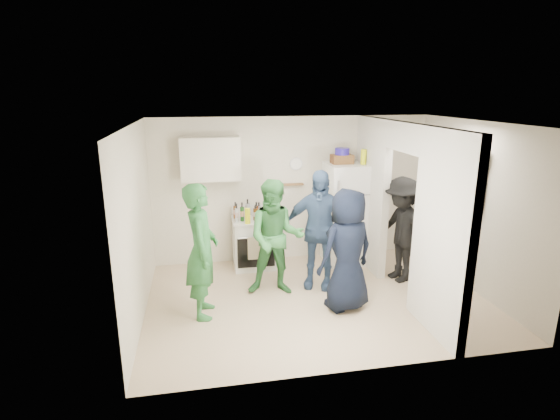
# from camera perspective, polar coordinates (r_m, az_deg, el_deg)

# --- Properties ---
(floor) EXTENTS (4.80, 4.80, 0.00)m
(floor) POSITION_cam_1_polar(r_m,az_deg,el_deg) (6.46, 4.84, -11.49)
(floor) COLOR tan
(floor) RESTS_ON ground
(wall_back) EXTENTS (4.80, 0.00, 4.80)m
(wall_back) POSITION_cam_1_polar(r_m,az_deg,el_deg) (7.60, 1.67, 2.71)
(wall_back) COLOR silver
(wall_back) RESTS_ON floor
(wall_front) EXTENTS (4.80, 0.00, 4.80)m
(wall_front) POSITION_cam_1_polar(r_m,az_deg,el_deg) (4.48, 10.98, -6.69)
(wall_front) COLOR silver
(wall_front) RESTS_ON floor
(wall_left) EXTENTS (0.00, 3.40, 3.40)m
(wall_left) POSITION_cam_1_polar(r_m,az_deg,el_deg) (5.85, -18.19, -1.94)
(wall_left) COLOR silver
(wall_left) RESTS_ON floor
(wall_right) EXTENTS (0.00, 3.40, 3.40)m
(wall_right) POSITION_cam_1_polar(r_m,az_deg,el_deg) (7.03, 24.31, 0.29)
(wall_right) COLOR silver
(wall_right) RESTS_ON floor
(ceiling) EXTENTS (4.80, 4.80, 0.00)m
(ceiling) POSITION_cam_1_polar(r_m,az_deg,el_deg) (5.78, 5.40, 11.21)
(ceiling) COLOR white
(ceiling) RESTS_ON wall_back
(partition_pier_back) EXTENTS (0.12, 1.20, 2.50)m
(partition_pier_back) POSITION_cam_1_polar(r_m,az_deg,el_deg) (7.39, 11.80, 2.04)
(partition_pier_back) COLOR silver
(partition_pier_back) RESTS_ON floor
(partition_pier_front) EXTENTS (0.12, 1.20, 2.50)m
(partition_pier_front) POSITION_cam_1_polar(r_m,az_deg,el_deg) (5.50, 20.42, -3.21)
(partition_pier_front) COLOR silver
(partition_pier_front) RESTS_ON floor
(partition_header) EXTENTS (0.12, 1.00, 0.40)m
(partition_header) POSITION_cam_1_polar(r_m,az_deg,el_deg) (6.24, 16.16, 9.13)
(partition_header) COLOR silver
(partition_header) RESTS_ON partition_pier_back
(stove) EXTENTS (0.71, 0.59, 0.84)m
(stove) POSITION_cam_1_polar(r_m,az_deg,el_deg) (7.40, -3.44, -4.35)
(stove) COLOR white
(stove) RESTS_ON floor
(upper_cabinet) EXTENTS (0.95, 0.34, 0.70)m
(upper_cabinet) POSITION_cam_1_polar(r_m,az_deg,el_deg) (7.15, -9.09, 6.62)
(upper_cabinet) COLOR silver
(upper_cabinet) RESTS_ON wall_back
(fridge) EXTENTS (0.71, 0.69, 1.73)m
(fridge) POSITION_cam_1_polar(r_m,az_deg,el_deg) (7.59, 8.66, -0.47)
(fridge) COLOR white
(fridge) RESTS_ON floor
(wicker_basket) EXTENTS (0.35, 0.25, 0.15)m
(wicker_basket) POSITION_cam_1_polar(r_m,az_deg,el_deg) (7.41, 8.09, 6.60)
(wicker_basket) COLOR brown
(wicker_basket) RESTS_ON fridge
(blue_bowl) EXTENTS (0.24, 0.24, 0.11)m
(blue_bowl) POSITION_cam_1_polar(r_m,az_deg,el_deg) (7.39, 8.13, 7.60)
(blue_bowl) COLOR #24169B
(blue_bowl) RESTS_ON wicker_basket
(yellow_cup_stack_top) EXTENTS (0.09, 0.09, 0.25)m
(yellow_cup_stack_top) POSITION_cam_1_polar(r_m,az_deg,el_deg) (7.37, 10.85, 6.83)
(yellow_cup_stack_top) COLOR #F0FF15
(yellow_cup_stack_top) RESTS_ON fridge
(wall_clock) EXTENTS (0.22, 0.02, 0.22)m
(wall_clock) POSITION_cam_1_polar(r_m,az_deg,el_deg) (7.51, 2.10, 6.05)
(wall_clock) COLOR white
(wall_clock) RESTS_ON wall_back
(spice_shelf) EXTENTS (0.35, 0.08, 0.03)m
(spice_shelf) POSITION_cam_1_polar(r_m,az_deg,el_deg) (7.53, 1.76, 3.38)
(spice_shelf) COLOR olive
(spice_shelf) RESTS_ON wall_back
(nook_window) EXTENTS (0.03, 0.70, 0.80)m
(nook_window) POSITION_cam_1_polar(r_m,az_deg,el_deg) (7.09, 23.63, 3.82)
(nook_window) COLOR black
(nook_window) RESTS_ON wall_right
(nook_window_frame) EXTENTS (0.04, 0.76, 0.86)m
(nook_window_frame) POSITION_cam_1_polar(r_m,az_deg,el_deg) (7.09, 23.53, 3.82)
(nook_window_frame) COLOR white
(nook_window_frame) RESTS_ON wall_right
(nook_valance) EXTENTS (0.04, 0.82, 0.18)m
(nook_valance) POSITION_cam_1_polar(r_m,az_deg,el_deg) (7.02, 23.66, 6.61)
(nook_valance) COLOR white
(nook_valance) RESTS_ON wall_right
(yellow_cup_stack_stove) EXTENTS (0.09, 0.09, 0.25)m
(yellow_cup_stack_stove) POSITION_cam_1_polar(r_m,az_deg,el_deg) (7.01, -4.25, -0.79)
(yellow_cup_stack_stove) COLOR #FEFF15
(yellow_cup_stack_stove) RESTS_ON stove
(red_cup) EXTENTS (0.09, 0.09, 0.12)m
(red_cup) POSITION_cam_1_polar(r_m,az_deg,el_deg) (7.09, -1.53, -1.11)
(red_cup) COLOR red
(red_cup) RESTS_ON stove
(person_green_left) EXTENTS (0.48, 0.69, 1.80)m
(person_green_left) POSITION_cam_1_polar(r_m,az_deg,el_deg) (5.77, -10.20, -5.30)
(person_green_left) COLOR #317C43
(person_green_left) RESTS_ON floor
(person_green_center) EXTENTS (0.94, 0.80, 1.71)m
(person_green_center) POSITION_cam_1_polar(r_m,az_deg,el_deg) (6.30, -0.56, -3.68)
(person_green_center) COLOR #367C46
(person_green_center) RESTS_ON floor
(person_denim) EXTENTS (1.15, 0.83, 1.81)m
(person_denim) POSITION_cam_1_polar(r_m,az_deg,el_deg) (6.54, 5.02, -2.56)
(person_denim) COLOR #334C70
(person_denim) RESTS_ON floor
(person_navy) EXTENTS (0.95, 0.78, 1.68)m
(person_navy) POSITION_cam_1_polar(r_m,az_deg,el_deg) (5.94, 8.77, -5.23)
(person_navy) COLOR black
(person_navy) RESTS_ON floor
(person_nook) EXTENTS (0.83, 1.18, 1.66)m
(person_nook) POSITION_cam_1_polar(r_m,az_deg,el_deg) (7.02, 15.56, -2.50)
(person_nook) COLOR black
(person_nook) RESTS_ON floor
(bottle_a) EXTENTS (0.07, 0.07, 0.28)m
(bottle_a) POSITION_cam_1_polar(r_m,az_deg,el_deg) (7.32, -5.84, -0.03)
(bottle_a) COLOR brown
(bottle_a) RESTS_ON stove
(bottle_b) EXTENTS (0.06, 0.06, 0.31)m
(bottle_b) POSITION_cam_1_polar(r_m,az_deg,el_deg) (7.14, -4.97, -0.23)
(bottle_b) COLOR #1C551E
(bottle_b) RESTS_ON stove
(bottle_c) EXTENTS (0.07, 0.07, 0.31)m
(bottle_c) POSITION_cam_1_polar(r_m,az_deg,el_deg) (7.36, -4.25, 0.24)
(bottle_c) COLOR #A1A5AF
(bottle_c) RESTS_ON stove
(bottle_d) EXTENTS (0.08, 0.08, 0.27)m
(bottle_d) POSITION_cam_1_polar(r_m,az_deg,el_deg) (7.17, -3.21, -0.32)
(bottle_d) COLOR #592F0F
(bottle_d) RESTS_ON stove
(bottle_e) EXTENTS (0.07, 0.07, 0.24)m
(bottle_e) POSITION_cam_1_polar(r_m,az_deg,el_deg) (7.41, -2.77, 0.09)
(bottle_e) COLOR #A5A9B7
(bottle_e) RESTS_ON stove
(bottle_f) EXTENTS (0.07, 0.07, 0.26)m
(bottle_f) POSITION_cam_1_polar(r_m,az_deg,el_deg) (7.26, -2.05, -0.16)
(bottle_f) COLOR #163B15
(bottle_f) RESTS_ON stove
(bottle_g) EXTENTS (0.07, 0.07, 0.31)m
(bottle_g) POSITION_cam_1_polar(r_m,az_deg,el_deg) (7.38, -1.68, 0.30)
(bottle_g) COLOR olive
(bottle_g) RESTS_ON stove
(bottle_h) EXTENTS (0.06, 0.06, 0.32)m
(bottle_h) POSITION_cam_1_polar(r_m,az_deg,el_deg) (7.08, -5.68, -0.39)
(bottle_h) COLOR silver
(bottle_h) RESTS_ON stove
(bottle_i) EXTENTS (0.07, 0.07, 0.27)m
(bottle_i) POSITION_cam_1_polar(r_m,az_deg,el_deg) (7.33, -3.10, 0.02)
(bottle_i) COLOR #4E220D
(bottle_i) RESTS_ON stove
(bottle_j) EXTENTS (0.07, 0.07, 0.26)m
(bottle_j) POSITION_cam_1_polar(r_m,az_deg,el_deg) (7.19, -0.91, -0.29)
(bottle_j) COLOR #265D20
(bottle_j) RESTS_ON stove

